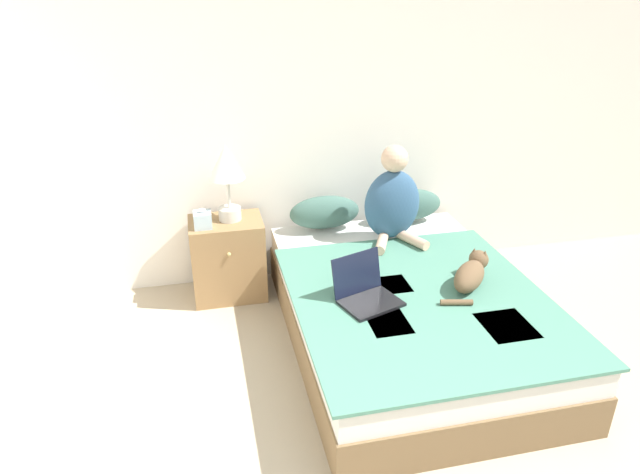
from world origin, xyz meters
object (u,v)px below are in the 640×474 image
Objects in this scene: tissue_box at (203,220)px; pillow_near at (325,212)px; cat_tabby at (471,273)px; laptop_open at (366,292)px; pillow_far at (408,205)px; person_sitting at (393,201)px; bed at (407,313)px; nightstand at (228,258)px; table_lamp at (227,169)px.

pillow_near is at bearing 8.95° from tissue_box.
laptop_open reaches higher than cat_tabby.
person_sitting is (-0.23, -0.27, 0.16)m from pillow_far.
person_sitting reaches higher than bed.
tissue_box reaches higher than nightstand.
laptop_open is at bearing -46.11° from tissue_box.
pillow_near is 1.06m from laptop_open.
bed is 0.48m from cat_tabby.
tissue_box is at bearing 102.85° from cat_tabby.
person_sitting is 1.15× the size of nightstand.
tissue_box is (-0.88, 0.92, 0.16)m from laptop_open.
table_lamp is 3.87× the size of tissue_box.
cat_tabby is at bearing -34.64° from nightstand.
pillow_near is at bearing 109.60° from bed.
cat_tabby is 1.74m from table_lamp.
pillow_far is 1.28× the size of laptop_open.
nightstand is at bearing 106.75° from laptop_open.
nightstand is (-1.40, 0.97, -0.23)m from cat_tabby.
pillow_near is 1.20× the size of cat_tabby.
pillow_near is 0.78m from nightstand.
table_lamp reaches higher than pillow_near.
pillow_near is at bearing 3.59° from table_lamp.
tissue_box reaches higher than laptop_open.
pillow_far is 0.77× the size of person_sitting.
table_lamp reaches higher than laptop_open.
pillow_far is at bearing 2.61° from nightstand.
table_lamp is (-1.36, 0.99, 0.44)m from cat_tabby.
laptop_open is 0.69× the size of nightstand.
bed is 0.45m from laptop_open.
tissue_box is (-0.15, -0.08, 0.35)m from nightstand.
pillow_near is at bearing 180.00° from pillow_far.
tissue_box is at bearing 114.37° from laptop_open.
table_lamp is at bearing 26.62° from tissue_box.
pillow_near is at bearing 70.38° from laptop_open.
cat_tabby is 1.72m from nightstand.
laptop_open is (-0.33, -0.14, 0.28)m from bed.
person_sitting is 1.25m from nightstand.
bed is at bearing 113.86° from cat_tabby.
cat_tabby is at bearing -88.96° from pillow_far.
table_lamp reaches higher than pillow_far.
tissue_box is at bearing -171.05° from pillow_near.
table_lamp is (-0.69, 1.01, 0.47)m from laptop_open.
laptop_open is (-0.65, -1.06, -0.07)m from pillow_far.
nightstand is 0.67m from table_lamp.
laptop_open reaches higher than pillow_far.
tissue_box is at bearing -174.82° from pillow_far.
pillow_near is at bearing 75.68° from cat_tabby.
person_sitting is 1.56× the size of cat_tabby.
pillow_near reaches higher than nightstand.
laptop_open is (-0.00, -1.06, -0.07)m from pillow_near.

